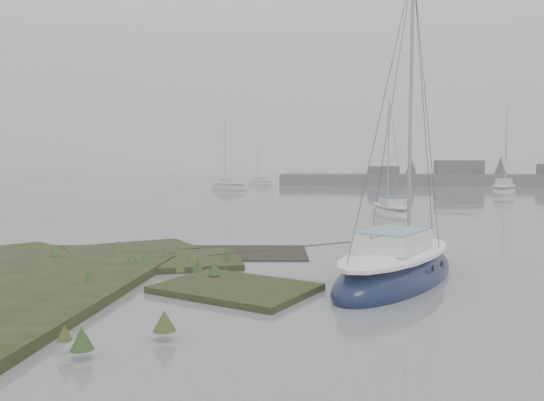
{
  "coord_description": "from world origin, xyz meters",
  "views": [
    {
      "loc": [
        2.69,
        -12.71,
        3.07
      ],
      "look_at": [
        0.81,
        4.6,
        1.8
      ],
      "focal_mm": 35.0,
      "sensor_mm": 36.0,
      "label": 1
    }
  ],
  "objects": [
    {
      "name": "sailboat_far_b",
      "position": [
        19.47,
        40.48,
        0.29
      ],
      "size": [
        4.38,
        6.91,
        9.28
      ],
      "rotation": [
        0.0,
        0.0,
        -0.37
      ],
      "color": "#A2A6AB",
      "rests_on": "ground"
    },
    {
      "name": "ground",
      "position": [
        0.0,
        30.0,
        0.0
      ],
      "size": [
        160.0,
        160.0,
        0.0
      ],
      "primitive_type": "plane",
      "color": "slate",
      "rests_on": "ground"
    },
    {
      "name": "sailboat_main",
      "position": [
        4.43,
        0.99,
        0.27
      ],
      "size": [
        4.71,
        6.46,
        8.79
      ],
      "rotation": [
        0.0,
        0.0,
        -0.48
      ],
      "color": "#0E1736",
      "rests_on": "ground"
    },
    {
      "name": "far_shoreline",
      "position": [
        26.84,
        61.9,
        0.85
      ],
      "size": [
        60.0,
        8.0,
        4.15
      ],
      "color": "#4C4F51",
      "rests_on": "ground"
    },
    {
      "name": "sailboat_far_c",
      "position": [
        -6.58,
        58.34,
        0.2
      ],
      "size": [
        4.63,
        3.65,
        6.39
      ],
      "rotation": [
        0.0,
        0.0,
        1.02
      ],
      "color": "silver",
      "rests_on": "ground"
    },
    {
      "name": "sailboat_white",
      "position": [
        6.2,
        17.88,
        0.22
      ],
      "size": [
        2.62,
        5.28,
        7.13
      ],
      "rotation": [
        0.0,
        0.0,
        0.2
      ],
      "color": "silver",
      "rests_on": "ground"
    },
    {
      "name": "sailboat_far_a",
      "position": [
        -8.4,
        45.43,
        0.27
      ],
      "size": [
        5.86,
        5.63,
        8.64
      ],
      "rotation": [
        0.0,
        0.0,
        0.82
      ],
      "color": "#ABAFB5",
      "rests_on": "ground"
    }
  ]
}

